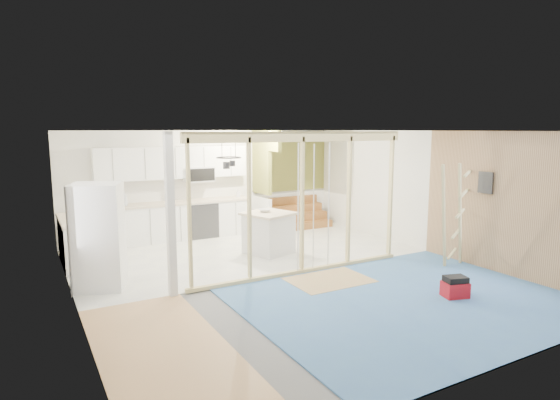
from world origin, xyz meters
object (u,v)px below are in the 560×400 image
fridge (99,237)px  toolbox (455,288)px  island (269,233)px  ladder (454,215)px

fridge → toolbox: 5.79m
fridge → island: (3.46, 0.58, -0.44)m
fridge → island: fridge is taller
fridge → island: size_ratio=1.52×
island → ladder: ladder is taller
toolbox → ladder: (1.28, 1.17, 0.85)m
toolbox → ladder: ladder is taller
toolbox → ladder: 1.93m
toolbox → ladder: size_ratio=0.22×
fridge → island: 3.53m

